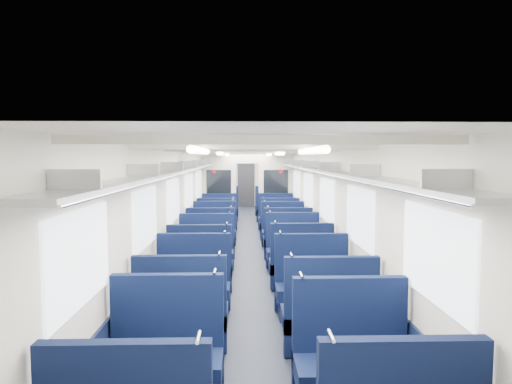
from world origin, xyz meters
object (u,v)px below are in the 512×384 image
(seat_6, at_px, (193,289))
(seat_10, at_px, (206,255))
(seat_7, at_px, (312,290))
(seat_4, at_px, (182,319))
(seat_15, at_px, (283,234))
(seat_21, at_px, (272,212))
(seat_14, at_px, (214,233))
(seat_22, at_px, (224,207))
(seat_11, at_px, (293,253))
(seat_23, at_px, (269,207))
(seat_5, at_px, (328,321))
(bulkhead, at_px, (247,188))
(seat_17, at_px, (279,226))
(seat_8, at_px, (201,270))
(seat_9, at_px, (301,267))
(seat_12, at_px, (211,242))
(seat_2, at_px, (166,362))
(seat_3, at_px, (352,367))
(seat_16, at_px, (217,226))
(seat_13, at_px, (288,242))
(end_door, at_px, (246,184))
(seat_20, at_px, (223,211))
(seat_19, at_px, (276,220))
(seat_18, at_px, (219,220))

(seat_6, relative_size, seat_10, 1.00)
(seat_7, bearing_deg, seat_4, -147.31)
(seat_15, xyz_separation_m, seat_21, (0.00, 4.33, 0.00))
(seat_14, height_order, seat_22, same)
(seat_10, bearing_deg, seat_11, 4.30)
(seat_14, relative_size, seat_23, 1.00)
(seat_7, bearing_deg, seat_5, -90.00)
(bulkhead, height_order, seat_17, bulkhead)
(seat_7, distance_m, seat_8, 2.02)
(seat_9, relative_size, seat_12, 1.00)
(seat_2, relative_size, seat_21, 1.00)
(seat_6, xyz_separation_m, seat_11, (1.66, 2.33, 0.00))
(seat_11, bearing_deg, seat_9, -90.00)
(bulkhead, relative_size, seat_3, 2.43)
(bulkhead, height_order, seat_16, bulkhead)
(seat_21, bearing_deg, seat_13, -90.00)
(end_door, height_order, seat_16, end_door)
(seat_12, bearing_deg, seat_11, -33.71)
(seat_9, distance_m, seat_14, 3.78)
(seat_7, height_order, seat_8, same)
(seat_13, xyz_separation_m, seat_23, (0.00, 6.69, 0.00))
(seat_4, xyz_separation_m, seat_12, (0.00, 4.58, 0.00))
(seat_10, height_order, seat_23, same)
(end_door, relative_size, seat_23, 1.73)
(seat_3, bearing_deg, seat_10, 110.01)
(seat_9, xyz_separation_m, seat_20, (-1.66, 7.80, 0.00))
(seat_23, bearing_deg, seat_6, -99.32)
(seat_17, relative_size, seat_20, 1.00)
(seat_2, relative_size, seat_10, 1.00)
(end_door, distance_m, seat_19, 6.92)
(seat_8, xyz_separation_m, seat_11, (1.66, 1.25, 0.00))
(seat_3, distance_m, seat_12, 6.02)
(seat_10, distance_m, seat_17, 3.82)
(seat_2, xyz_separation_m, seat_13, (1.66, 5.63, 0.00))
(seat_20, bearing_deg, seat_17, -63.67)
(bulkhead, xyz_separation_m, seat_21, (0.83, 1.21, -0.88))
(end_door, height_order, seat_11, end_door)
(seat_13, bearing_deg, seat_19, 90.00)
(seat_6, distance_m, seat_23, 10.25)
(seat_16, bearing_deg, seat_15, -35.53)
(bulkhead, distance_m, seat_9, 6.51)
(seat_13, distance_m, seat_15, 1.06)
(seat_8, bearing_deg, seat_18, 90.00)
(seat_18, bearing_deg, seat_17, -36.20)
(seat_2, height_order, seat_12, same)
(seat_2, distance_m, seat_22, 12.30)
(seat_21, height_order, seat_22, same)
(bulkhead, height_order, seat_19, bulkhead)
(seat_8, xyz_separation_m, seat_12, (0.00, 2.36, 0.00))
(seat_18, bearing_deg, seat_6, -90.00)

